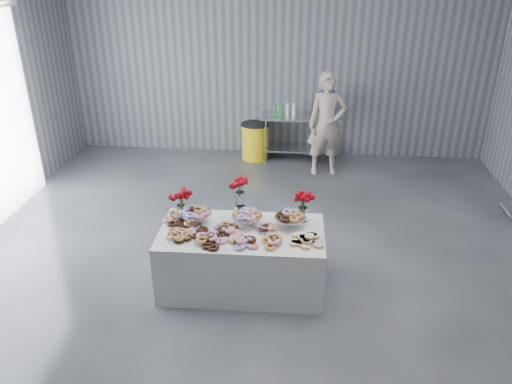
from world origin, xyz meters
TOP-DOWN VIEW (x-y plane):
  - ground at (0.00, 0.00)m, footprint 9.00×9.00m
  - room_walls at (-0.27, 0.07)m, footprint 8.04×9.04m
  - display_table at (-0.15, -0.06)m, footprint 1.92×1.04m
  - prep_table at (0.47, 4.10)m, footprint 1.50×0.60m
  - donut_mounds at (-0.15, -0.11)m, footprint 1.82×0.84m
  - cake_stand_left at (-0.70, 0.08)m, footprint 0.36×0.36m
  - cake_stand_mid at (-0.10, 0.10)m, footprint 0.36×0.36m
  - cake_stand_right at (0.40, 0.11)m, footprint 0.36×0.36m
  - danish_pile at (0.61, -0.19)m, footprint 0.48×0.48m
  - bouquet_left at (-0.90, 0.18)m, footprint 0.26×0.26m
  - bouquet_right at (0.55, 0.26)m, footprint 0.26×0.26m
  - bouquet_center at (-0.20, 0.29)m, footprint 0.26×0.26m
  - water_jug at (0.97, 4.10)m, footprint 0.28×0.28m
  - drink_bottles at (0.15, 4.00)m, footprint 0.54×0.08m
  - person at (0.93, 3.52)m, footprint 0.73×0.53m
  - trash_barrel at (-0.40, 4.10)m, footprint 0.55×0.55m

SIDE VIEW (x-z plane):
  - ground at x=0.00m, z-range 0.00..0.00m
  - trash_barrel at x=-0.40m, z-range 0.00..0.71m
  - display_table at x=-0.15m, z-range 0.00..0.75m
  - prep_table at x=0.47m, z-range 0.17..1.07m
  - donut_mounds at x=-0.15m, z-range 0.75..0.84m
  - danish_pile at x=0.61m, z-range 0.75..0.86m
  - cake_stand_left at x=-0.70m, z-range 0.80..0.98m
  - cake_stand_mid at x=-0.10m, z-range 0.80..0.98m
  - cake_stand_right at x=0.40m, z-range 0.80..0.98m
  - person at x=0.93m, z-range 0.00..1.84m
  - drink_bottles at x=0.15m, z-range 0.90..1.17m
  - bouquet_left at x=-0.90m, z-range 0.84..1.26m
  - bouquet_right at x=0.55m, z-range 0.84..1.26m
  - bouquet_center at x=-0.20m, z-range 0.84..1.41m
  - water_jug at x=0.97m, z-range 0.87..1.43m
  - room_walls at x=-0.27m, z-range 0.63..4.65m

